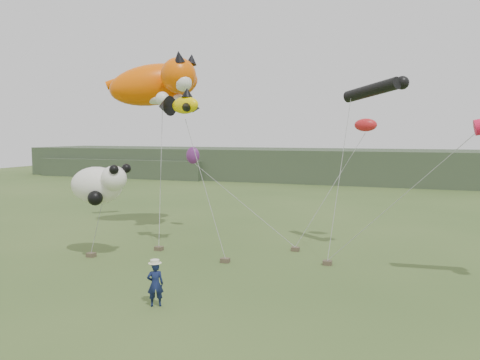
{
  "coord_description": "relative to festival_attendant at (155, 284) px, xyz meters",
  "views": [
    {
      "loc": [
        7.58,
        -15.23,
        5.95
      ],
      "look_at": [
        0.92,
        3.0,
        4.04
      ],
      "focal_mm": 35.0,
      "sensor_mm": 36.0,
      "label": 1
    }
  ],
  "objects": [
    {
      "name": "ground",
      "position": [
        0.57,
        1.46,
        -0.78
      ],
      "size": [
        120.0,
        120.0,
        0.0
      ],
      "primitive_type": "plane",
      "color": "#385123",
      "rests_on": "ground"
    },
    {
      "name": "headland",
      "position": [
        -2.54,
        46.15,
        1.14
      ],
      "size": [
        90.0,
        13.0,
        4.0
      ],
      "color": "#2D3D28",
      "rests_on": "ground"
    },
    {
      "name": "festival_attendant",
      "position": [
        0.0,
        0.0,
        0.0
      ],
      "size": [
        0.68,
        0.61,
        1.56
      ],
      "primitive_type": "imported",
      "rotation": [
        0.0,
        0.0,
        3.69
      ],
      "color": "#111B43",
      "rests_on": "ground"
    },
    {
      "name": "sandbag_anchors",
      "position": [
        -0.48,
        6.78,
        -0.68
      ],
      "size": [
        11.44,
        4.85,
        0.2
      ],
      "color": "brown",
      "rests_on": "ground"
    },
    {
      "name": "cat_kite",
      "position": [
        -6.09,
        11.15,
        8.19
      ],
      "size": [
        7.16,
        5.08,
        3.29
      ],
      "color": "#F25C01",
      "rests_on": "ground"
    },
    {
      "name": "fish_kite",
      "position": [
        -2.84,
        7.24,
        6.62
      ],
      "size": [
        2.7,
        1.79,
        1.35
      ],
      "color": "#FDD701",
      "rests_on": "ground"
    },
    {
      "name": "tube_kites",
      "position": [
        9.48,
        7.7,
        6.52
      ],
      "size": [
        8.92,
        6.02,
        2.74
      ],
      "color": "black",
      "rests_on": "ground"
    },
    {
      "name": "panda_kite",
      "position": [
        -5.8,
        4.79,
        2.77
      ],
      "size": [
        3.15,
        2.04,
        1.96
      ],
      "color": "white",
      "rests_on": "ground"
    },
    {
      "name": "misc_kites",
      "position": [
        0.92,
        11.72,
        4.79
      ],
      "size": [
        11.2,
        1.06,
        2.62
      ],
      "color": "red",
      "rests_on": "ground"
    }
  ]
}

